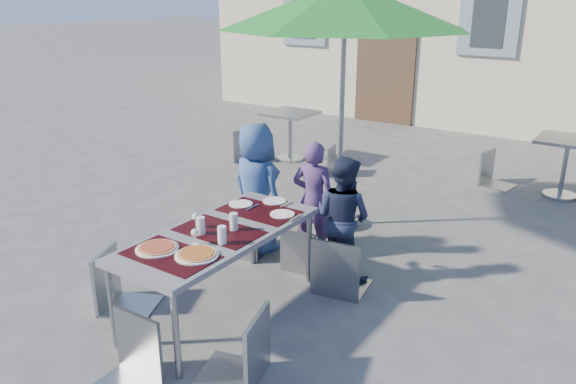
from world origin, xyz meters
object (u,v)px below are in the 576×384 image
Objects in this scene: chair_3 at (113,246)px; pizza_near_left at (157,248)px; chair_0 at (242,203)px; bg_chair_l_1 at (496,148)px; child_1 at (314,200)px; pizza_near_right at (197,254)px; chair_2 at (340,232)px; child_0 at (257,188)px; chair_5 at (123,314)px; chair_1 at (302,224)px; chair_4 at (242,306)px; bg_chair_l_0 at (248,127)px; cafe_table_0 at (290,126)px; patio_umbrella at (345,7)px; cafe_table_1 at (566,156)px; child_2 at (343,218)px; dining_table at (219,237)px; bg_chair_r_0 at (326,142)px.

pizza_near_left is at bearing -7.55° from chair_3.
bg_chair_l_1 is at bearing 68.57° from chair_0.
pizza_near_right is at bearing 79.18° from child_1.
child_1 is (-0.12, 1.84, -0.15)m from pizza_near_right.
chair_2 is (0.62, -0.55, -0.00)m from child_1.
pizza_near_left is 0.24× the size of child_0.
chair_2 is at bearing 68.81° from pizza_near_right.
child_0 is at bearing 104.90° from chair_5.
chair_1 is 0.84× the size of chair_4.
bg_chair_l_1 is (3.57, 1.11, -0.05)m from bg_chair_l_0.
bg_chair_l_1 reaches higher than cafe_table_0.
chair_0 is (-0.38, 1.51, -0.19)m from pizza_near_left.
chair_0 is 2.02m from chair_4.
pizza_near_right is 1.40m from chair_2.
patio_umbrella is (0.67, 2.71, 1.89)m from chair_3.
cafe_table_0 is at bearing -171.69° from cafe_table_1.
patio_umbrella reaches higher than pizza_near_right.
chair_1 is at bearing -43.90° from bg_chair_l_0.
chair_1 is at bearing 24.15° from child_2.
child_0 is at bearing 6.48° from child_1.
chair_0 is at bearing -52.76° from bg_chair_l_0.
bg_chair_l_0 is (-2.60, 3.68, -0.10)m from dining_table.
bg_chair_l_0 is (-3.33, 4.29, 0.00)m from chair_4.
bg_chair_l_1 reaches higher than bg_chair_r_0.
bg_chair_r_0 is (1.33, 0.19, -0.09)m from bg_chair_l_0.
child_1 reaches higher than bg_chair_l_0.
chair_0 is 0.98× the size of chair_4.
chair_5 is (0.89, -0.65, -0.01)m from chair_3.
dining_table is at bearing -101.43° from bg_chair_l_1.
bg_chair_l_0 is (-2.66, 2.29, -0.02)m from child_1.
cafe_table_0 is (-2.29, 3.16, 0.08)m from chair_1.
chair_0 is at bearing -107.61° from patio_umbrella.
bg_chair_l_1 is (0.87, 5.90, -0.02)m from chair_5.
chair_0 is 1.23× the size of cafe_table_0.
chair_3 is at bearing -66.40° from bg_chair_l_0.
child_1 is at bearing 65.29° from chair_3.
bg_chair_l_0 reaches higher than bg_chair_r_0.
child_1 is 1.25× the size of chair_0.
child_2 is 1.42× the size of chair_1.
chair_2 is at bearing -40.92° from bg_chair_l_0.
chair_1 is at bearing 179.62° from child_0.
chair_5 reaches higher than pizza_near_left.
pizza_near_left is 0.33× the size of bg_chair_l_0.
patio_umbrella is 3.41× the size of cafe_table_0.
chair_2 is 1.03× the size of bg_chair_l_0.
chair_5 is (-0.08, -0.65, -0.20)m from pizza_near_right.
bg_chair_l_0 is (-2.45, 4.22, -0.17)m from pizza_near_left.
chair_5 is (0.10, -1.10, -0.13)m from dining_table.
bg_chair_l_0 reaches higher than cafe_table_0.
cafe_table_0 is 0.86× the size of bg_chair_l_1.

